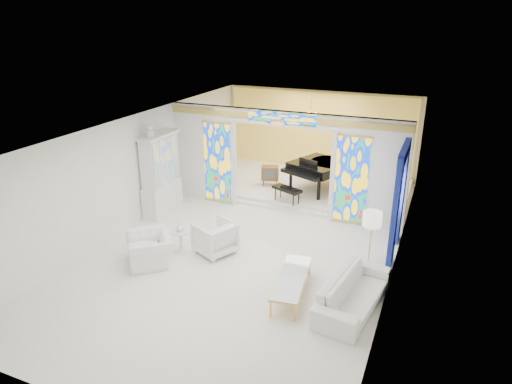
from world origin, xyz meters
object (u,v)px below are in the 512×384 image
at_px(armchair_left, 149,249).
at_px(coffee_table, 292,278).
at_px(armchair_right, 215,238).
at_px(china_cabinet, 161,174).
at_px(grand_piano, 324,167).
at_px(sofa, 353,293).
at_px(tv_console, 270,173).

distance_m(armchair_left, coffee_table, 3.49).
distance_m(armchair_left, armchair_right, 1.57).
bearing_deg(china_cabinet, grand_piano, 38.44).
height_order(china_cabinet, armchair_left, china_cabinet).
xyz_separation_m(china_cabinet, coffee_table, (4.89, -2.62, -0.79)).
height_order(china_cabinet, sofa, china_cabinet).
xyz_separation_m(armchair_right, coffee_table, (2.31, -0.98, -0.02)).
distance_m(armchair_left, sofa, 4.77).
bearing_deg(armchair_right, grand_piano, -171.03).
relative_size(china_cabinet, sofa, 1.20).
height_order(coffee_table, grand_piano, grand_piano).
relative_size(sofa, coffee_table, 1.17).
distance_m(grand_piano, tv_console, 1.80).
bearing_deg(grand_piano, tv_console, -148.55).
distance_m(coffee_table, grand_piano, 5.90).
xyz_separation_m(armchair_left, grand_piano, (2.61, 5.85, 0.59)).
relative_size(china_cabinet, coffee_table, 1.41).
distance_m(coffee_table, tv_console, 6.12).
bearing_deg(sofa, armchair_left, 99.57).
relative_size(sofa, grand_piano, 0.77).
height_order(armchair_left, coffee_table, armchair_left).
xyz_separation_m(armchair_right, grand_piano, (1.43, 4.82, 0.54)).
distance_m(armchair_right, tv_console, 4.55).
xyz_separation_m(sofa, tv_console, (-3.90, 5.47, 0.27)).
bearing_deg(coffee_table, tv_console, 115.45).
bearing_deg(armchair_left, grand_piano, 114.94).
distance_m(china_cabinet, tv_console, 3.73).
bearing_deg(coffee_table, grand_piano, 98.62).
xyz_separation_m(sofa, grand_piano, (-2.15, 5.76, 0.61)).
relative_size(china_cabinet, grand_piano, 0.92).
bearing_deg(tv_console, grand_piano, -9.18).
bearing_deg(armchair_left, china_cabinet, 166.74).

